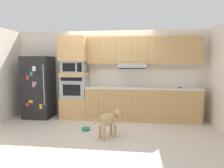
{
  "coord_description": "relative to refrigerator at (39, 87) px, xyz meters",
  "views": [
    {
      "loc": [
        0.81,
        -4.83,
        1.63
      ],
      "look_at": [
        0.21,
        0.07,
        1.07
      ],
      "focal_mm": 32.5,
      "sensor_mm": 36.0,
      "label": 1
    }
  ],
  "objects": [
    {
      "name": "ground_plane",
      "position": [
        2.0,
        -0.68,
        -0.88
      ],
      "size": [
        9.6,
        9.6,
        0.0
      ],
      "primitive_type": "plane",
      "color": "beige"
    },
    {
      "name": "back_kitchen_wall",
      "position": [
        2.0,
        0.43,
        0.37
      ],
      "size": [
        6.2,
        0.12,
        2.5
      ],
      "primitive_type": "cube",
      "color": "silver",
      "rests_on": "ground"
    },
    {
      "name": "refrigerator",
      "position": [
        0.0,
        0.0,
        0.0
      ],
      "size": [
        0.76,
        0.73,
        1.76
      ],
      "color": "black",
      "rests_on": "ground"
    },
    {
      "name": "oven_base_cabinet",
      "position": [
        1.05,
        0.07,
        -0.58
      ],
      "size": [
        0.74,
        0.62,
        0.6
      ],
      "primitive_type": "cube",
      "color": "tan",
      "rests_on": "ground"
    },
    {
      "name": "built_in_oven",
      "position": [
        1.05,
        0.07,
        0.02
      ],
      "size": [
        0.7,
        0.62,
        0.6
      ],
      "color": "#A8AAAF",
      "rests_on": "oven_base_cabinet"
    },
    {
      "name": "appliance_mid_shelf",
      "position": [
        1.05,
        0.07,
        0.37
      ],
      "size": [
        0.74,
        0.62,
        0.1
      ],
      "primitive_type": "cube",
      "color": "tan",
      "rests_on": "built_in_oven"
    },
    {
      "name": "microwave",
      "position": [
        1.05,
        0.07,
        0.58
      ],
      "size": [
        0.64,
        0.54,
        0.32
      ],
      "color": "#A8AAAF",
      "rests_on": "appliance_mid_shelf"
    },
    {
      "name": "appliance_upper_cabinet",
      "position": [
        1.05,
        0.07,
        1.08
      ],
      "size": [
        0.74,
        0.62,
        0.68
      ],
      "primitive_type": "cube",
      "color": "tan",
      "rests_on": "microwave"
    },
    {
      "name": "lower_cabinet_run",
      "position": [
        2.96,
        0.07,
        -0.44
      ],
      "size": [
        3.08,
        0.63,
        0.88
      ],
      "color": "tan",
      "rests_on": "ground"
    },
    {
      "name": "countertop_slab",
      "position": [
        2.96,
        0.07,
        0.02
      ],
      "size": [
        3.12,
        0.64,
        0.04
      ],
      "primitive_type": "cube",
      "color": "beige",
      "rests_on": "lower_cabinet_run"
    },
    {
      "name": "backsplash_panel",
      "position": [
        2.96,
        0.36,
        0.29
      ],
      "size": [
        3.12,
        0.02,
        0.5
      ],
      "primitive_type": "cube",
      "color": "white",
      "rests_on": "countertop_slab"
    },
    {
      "name": "upper_cabinet_with_hood",
      "position": [
        2.94,
        0.19,
        1.02
      ],
      "size": [
        3.08,
        0.48,
        0.88
      ],
      "color": "tan",
      "rests_on": "backsplash_panel"
    },
    {
      "name": "screwdriver",
      "position": [
        3.95,
        -0.02,
        0.05
      ],
      "size": [
        0.16,
        0.17,
        0.03
      ],
      "color": "blue",
      "rests_on": "countertop_slab"
    },
    {
      "name": "dog",
      "position": [
        2.26,
        -1.31,
        -0.49
      ],
      "size": [
        0.6,
        0.63,
        0.59
      ],
      "rotation": [
        0.0,
        0.0,
        0.81
      ],
      "color": "tan",
      "rests_on": "ground"
    },
    {
      "name": "dog_food_bowl",
      "position": [
        1.63,
        -0.98,
        -0.85
      ],
      "size": [
        0.2,
        0.2,
        0.06
      ],
      "color": "#267F66",
      "rests_on": "ground"
    }
  ]
}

